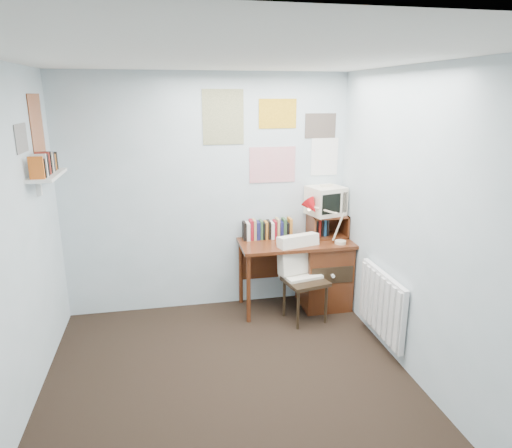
{
  "coord_description": "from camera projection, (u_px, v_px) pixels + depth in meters",
  "views": [
    {
      "loc": [
        -0.44,
        -2.97,
        2.28
      ],
      "look_at": [
        0.36,
        0.94,
        1.14
      ],
      "focal_mm": 32.0,
      "sensor_mm": 36.0,
      "label": 1
    }
  ],
  "objects": [
    {
      "name": "tv_riser",
      "position": [
        327.0,
        226.0,
        5.01
      ],
      "size": [
        0.4,
        0.3,
        0.25
      ],
      "primitive_type": "cube",
      "color": "#5A2914",
      "rests_on": "desk"
    },
    {
      "name": "wall_shelf",
      "position": [
        47.0,
        175.0,
        3.83
      ],
      "size": [
        0.2,
        0.62,
        0.24
      ],
      "primitive_type": "cube",
      "color": "white",
      "rests_on": "left_wall"
    },
    {
      "name": "desk_chair",
      "position": [
        305.0,
        281.0,
        4.67
      ],
      "size": [
        0.51,
        0.5,
        0.85
      ],
      "primitive_type": "cube",
      "rotation": [
        0.0,
        0.0,
        0.21
      ],
      "color": "black",
      "rests_on": "ground"
    },
    {
      "name": "ceiling",
      "position": [
        230.0,
        56.0,
        2.82
      ],
      "size": [
        3.0,
        3.5,
        0.02
      ],
      "primitive_type": "cube",
      "color": "white",
      "rests_on": "back_wall"
    },
    {
      "name": "posters_left",
      "position": [
        29.0,
        129.0,
        3.7
      ],
      "size": [
        0.01,
        0.7,
        0.6
      ],
      "primitive_type": "cube",
      "color": "white",
      "rests_on": "left_wall"
    },
    {
      "name": "desk_lamp",
      "position": [
        341.0,
        224.0,
        4.74
      ],
      "size": [
        0.32,
        0.29,
        0.42
      ],
      "primitive_type": "cube",
      "rotation": [
        0.0,
        0.0,
        0.12
      ],
      "color": "#BB0C12",
      "rests_on": "desk"
    },
    {
      "name": "ground",
      "position": [
        235.0,
        402.0,
        3.5
      ],
      "size": [
        3.5,
        3.5,
        0.0
      ],
      "primitive_type": "plane",
      "color": "black",
      "rests_on": "ground"
    },
    {
      "name": "radiator",
      "position": [
        382.0,
        304.0,
        4.19
      ],
      "size": [
        0.09,
        0.8,
        0.6
      ],
      "primitive_type": "cube",
      "color": "white",
      "rests_on": "right_wall"
    },
    {
      "name": "crt_tv",
      "position": [
        326.0,
        199.0,
        4.94
      ],
      "size": [
        0.43,
        0.41,
        0.33
      ],
      "primitive_type": "cube",
      "rotation": [
        0.0,
        0.0,
        0.27
      ],
      "color": "beige",
      "rests_on": "tv_riser"
    },
    {
      "name": "right_wall",
      "position": [
        429.0,
        235.0,
        3.45
      ],
      "size": [
        0.02,
        3.5,
        2.5
      ],
      "primitive_type": "cube",
      "color": "silver",
      "rests_on": "ground"
    },
    {
      "name": "back_wall",
      "position": [
        208.0,
        195.0,
        4.81
      ],
      "size": [
        3.0,
        0.02,
        2.5
      ],
      "primitive_type": "cube",
      "color": "silver",
      "rests_on": "ground"
    },
    {
      "name": "posters_back",
      "position": [
        273.0,
        136.0,
        4.77
      ],
      "size": [
        1.2,
        0.01,
        0.9
      ],
      "primitive_type": "cube",
      "color": "white",
      "rests_on": "back_wall"
    },
    {
      "name": "desk",
      "position": [
        319.0,
        271.0,
        5.01
      ],
      "size": [
        1.2,
        0.55,
        0.76
      ],
      "color": "#5A2914",
      "rests_on": "ground"
    },
    {
      "name": "book_row",
      "position": [
        270.0,
        228.0,
        4.95
      ],
      "size": [
        0.6,
        0.14,
        0.22
      ],
      "primitive_type": "cube",
      "color": "#5A2914",
      "rests_on": "desk"
    }
  ]
}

